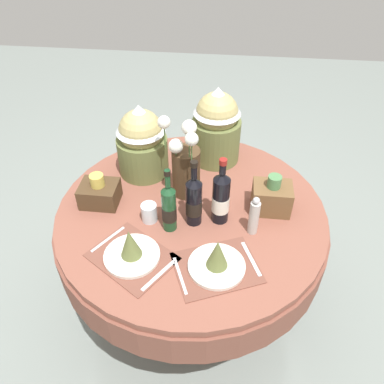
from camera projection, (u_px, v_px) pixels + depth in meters
The scene contains 14 objects.
ground at pixel (191, 299), 2.37m from camera, with size 8.00×8.00×0.00m, color gray.
dining_table at pixel (191, 229), 1.97m from camera, with size 1.33×1.33×0.76m.
place_setting_left at pixel (131, 250), 1.61m from camera, with size 0.43×0.40×0.16m.
place_setting_right at pixel (217, 260), 1.57m from camera, with size 0.41×0.37×0.16m.
flower_vase at pixel (185, 166), 1.86m from camera, with size 0.20×0.21×0.44m.
wine_bottle_left at pixel (194, 201), 1.73m from camera, with size 0.08×0.08×0.35m.
wine_bottle_centre at pixel (221, 197), 1.73m from camera, with size 0.08×0.08×0.35m.
wine_bottle_right at pixel (169, 208), 1.70m from camera, with size 0.07×0.07×0.33m.
tumbler_near_right at pixel (149, 213), 1.79m from camera, with size 0.07×0.07×0.09m, color silver.
pepper_mill at pixel (254, 216), 1.70m from camera, with size 0.05×0.05×0.20m.
gift_tub_back_left at pixel (141, 138), 1.97m from camera, with size 0.26×0.26×0.40m.
gift_tub_back_centre at pixel (217, 123), 2.05m from camera, with size 0.26×0.26×0.43m.
woven_basket_side_left at pixel (100, 192), 1.88m from camera, with size 0.18×0.15×0.17m.
woven_basket_side_right at pixel (272, 197), 1.83m from camera, with size 0.18×0.14×0.20m.
Camera 1 is at (0.16, -1.36, 2.05)m, focal length 36.02 mm.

